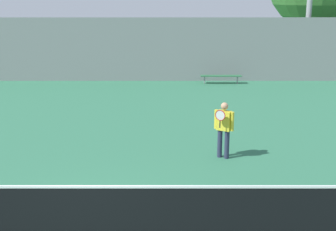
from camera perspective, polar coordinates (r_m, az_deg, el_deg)
ground_plane at (r=9.88m, az=-9.64°, el=-13.74°), size 100.00×100.00×0.00m
tennis_net at (r=9.65m, az=-9.77°, el=-11.09°), size 12.36×0.09×0.99m
tennis_player at (r=13.54m, az=6.81°, el=-1.34°), size 0.55×0.52×1.66m
bench_courtside_far at (r=24.93m, az=6.47°, el=4.79°), size 2.17×0.40×0.44m
back_fence at (r=25.46m, az=-3.66°, el=8.02°), size 33.22×0.06×3.40m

